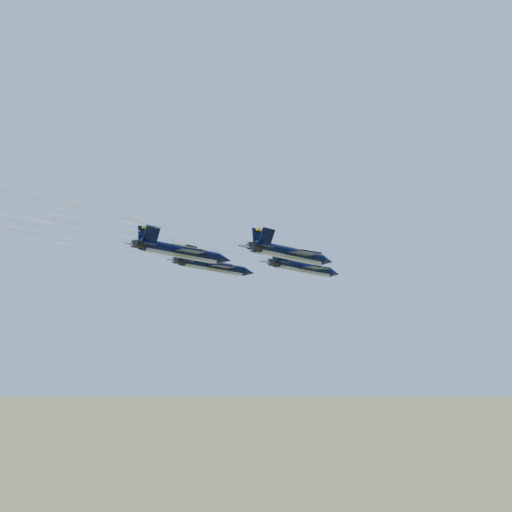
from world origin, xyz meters
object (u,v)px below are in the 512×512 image
at_px(jet_lead, 305,268).
at_px(jet_left, 215,267).
at_px(jet_right, 292,254).
at_px(jet_slot, 183,252).

relative_size(jet_lead, jet_left, 1.00).
distance_m(jet_right, jet_slot, 17.05).
height_order(jet_lead, jet_left, same).
height_order(jet_left, jet_slot, same).
height_order(jet_right, jet_slot, same).
relative_size(jet_lead, jet_slot, 1.00).
xyz_separation_m(jet_left, jet_slot, (3.62, -16.05, 0.00)).
xyz_separation_m(jet_right, jet_slot, (-14.55, -8.88, 0.00)).
distance_m(jet_lead, jet_left, 16.71).
distance_m(jet_lead, jet_right, 16.42).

